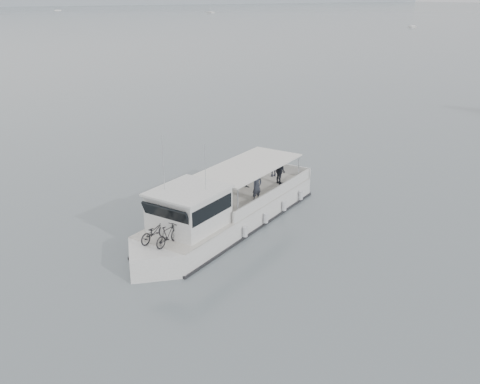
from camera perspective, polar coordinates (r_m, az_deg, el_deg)
ground at (r=27.10m, az=-0.01°, el=-3.94°), size 1400.00×1400.00×0.00m
tour_boat at (r=26.54m, az=-2.26°, el=-2.33°), size 13.13×7.34×5.63m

